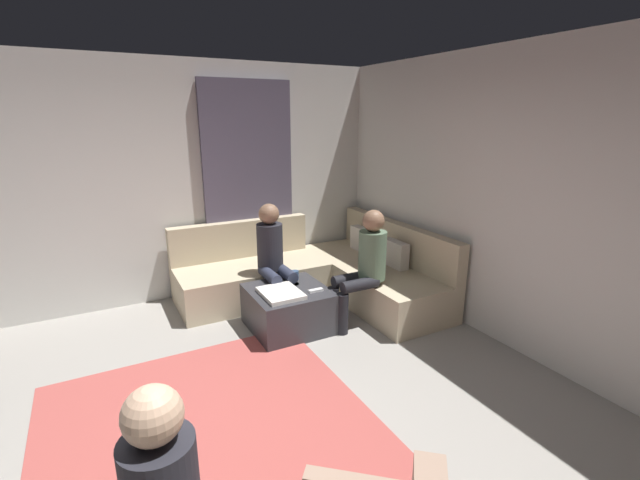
# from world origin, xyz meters

# --- Properties ---
(wall_back) EXTENTS (6.00, 0.12, 2.70)m
(wall_back) POSITION_xyz_m (0.00, 2.94, 1.35)
(wall_back) COLOR silver
(wall_back) RESTS_ON ground_plane
(wall_left) EXTENTS (0.12, 6.00, 2.70)m
(wall_left) POSITION_xyz_m (-2.94, 0.00, 1.35)
(wall_left) COLOR silver
(wall_left) RESTS_ON ground_plane
(curtain_panel) EXTENTS (0.06, 1.10, 2.50)m
(curtain_panel) POSITION_xyz_m (-2.84, 1.30, 1.25)
(curtain_panel) COLOR #595166
(curtain_panel) RESTS_ON ground_plane
(area_rug) EXTENTS (2.60, 2.20, 0.01)m
(area_rug) POSITION_xyz_m (-0.20, 0.10, 0.01)
(area_rug) COLOR #AD4C47
(area_rug) RESTS_ON ground_plane
(sectional_couch) EXTENTS (2.10, 2.55, 0.87)m
(sectional_couch) POSITION_xyz_m (-2.08, 1.88, 0.28)
(sectional_couch) COLOR #C6B593
(sectional_couch) RESTS_ON ground_plane
(ottoman) EXTENTS (0.76, 0.76, 0.42)m
(ottoman) POSITION_xyz_m (-1.52, 1.21, 0.21)
(ottoman) COLOR #333338
(ottoman) RESTS_ON ground_plane
(folded_blanket) EXTENTS (0.44, 0.36, 0.04)m
(folded_blanket) POSITION_xyz_m (-1.42, 1.09, 0.44)
(folded_blanket) COLOR white
(folded_blanket) RESTS_ON ottoman
(coffee_mug) EXTENTS (0.08, 0.08, 0.10)m
(coffee_mug) POSITION_xyz_m (-1.74, 1.39, 0.47)
(coffee_mug) COLOR #334C72
(coffee_mug) RESTS_ON ottoman
(game_remote) EXTENTS (0.05, 0.15, 0.02)m
(game_remote) POSITION_xyz_m (-1.34, 1.43, 0.43)
(game_remote) COLOR white
(game_remote) RESTS_ON ottoman
(person_on_couch_back) EXTENTS (0.30, 0.60, 1.20)m
(person_on_couch_back) POSITION_xyz_m (-1.25, 1.93, 0.66)
(person_on_couch_back) COLOR black
(person_on_couch_back) RESTS_ON ground_plane
(person_on_couch_side) EXTENTS (0.60, 0.30, 1.20)m
(person_on_couch_side) POSITION_xyz_m (-1.93, 1.23, 0.66)
(person_on_couch_side) COLOR #2D3347
(person_on_couch_side) RESTS_ON ground_plane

